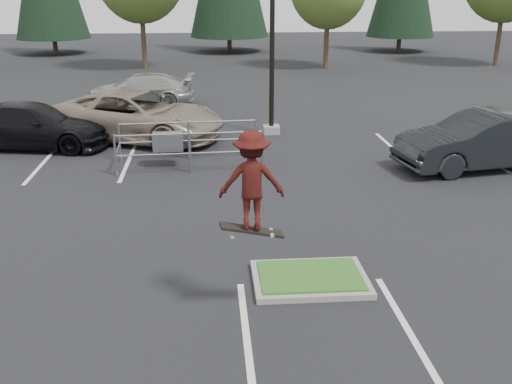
{
  "coord_description": "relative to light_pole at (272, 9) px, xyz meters",
  "views": [
    {
      "loc": [
        -1.87,
        -10.22,
        5.49
      ],
      "look_at": [
        -0.93,
        1.5,
        1.34
      ],
      "focal_mm": 42.0,
      "sensor_mm": 36.0,
      "label": 1
    }
  ],
  "objects": [
    {
      "name": "ground",
      "position": [
        -0.5,
        -12.0,
        -4.56
      ],
      "size": [
        120.0,
        120.0,
        0.0
      ],
      "primitive_type": "plane",
      "color": "black",
      "rests_on": "ground"
    },
    {
      "name": "grass_median",
      "position": [
        -0.5,
        -12.0,
        -4.48
      ],
      "size": [
        2.2,
        1.6,
        0.16
      ],
      "color": "gray",
      "rests_on": "ground"
    },
    {
      "name": "stall_lines",
      "position": [
        -1.85,
        -5.98,
        -4.56
      ],
      "size": [
        22.62,
        17.6,
        0.01
      ],
      "color": "silver",
      "rests_on": "ground"
    },
    {
      "name": "light_pole",
      "position": [
        0.0,
        0.0,
        0.0
      ],
      "size": [
        0.7,
        0.6,
        10.12
      ],
      "color": "gray",
      "rests_on": "ground"
    },
    {
      "name": "cart_corral",
      "position": [
        -3.51,
        -4.03,
        -3.76
      ],
      "size": [
        4.55,
        1.84,
        1.27
      ],
      "rotation": [
        0.0,
        0.0,
        0.05
      ],
      "color": "gray",
      "rests_on": "ground"
    },
    {
      "name": "skateboarder",
      "position": [
        -1.7,
        -13.0,
        -2.14
      ],
      "size": [
        1.09,
        0.66,
        1.85
      ],
      "rotation": [
        0.0,
        0.0,
        3.11
      ],
      "color": "black",
      "rests_on": "ground"
    },
    {
      "name": "car_l_tan",
      "position": [
        -5.06,
        -0.5,
        -3.67
      ],
      "size": [
        7.06,
        5.28,
        1.78
      ],
      "primitive_type": "imported",
      "rotation": [
        0.0,
        0.0,
        1.16
      ],
      "color": "gray",
      "rests_on": "ground"
    },
    {
      "name": "car_l_black",
      "position": [
        -8.5,
        -1.4,
        -3.79
      ],
      "size": [
        5.62,
        3.07,
        1.54
      ],
      "primitive_type": "imported",
      "rotation": [
        0.0,
        0.0,
        1.39
      ],
      "color": "black",
      "rests_on": "ground"
    },
    {
      "name": "car_r_charc",
      "position": [
        6.0,
        -5.0,
        -3.69
      ],
      "size": [
        5.54,
        2.73,
        1.75
      ],
      "primitive_type": "imported",
      "rotation": [
        0.0,
        0.0,
        4.88
      ],
      "color": "black",
      "rests_on": "ground"
    },
    {
      "name": "car_far_silver",
      "position": [
        -5.5,
        6.0,
        -3.83
      ],
      "size": [
        5.12,
        2.38,
        1.45
      ],
      "primitive_type": "imported",
      "rotation": [
        0.0,
        0.0,
        4.64
      ],
      "color": "#A5A49F",
      "rests_on": "ground"
    }
  ]
}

